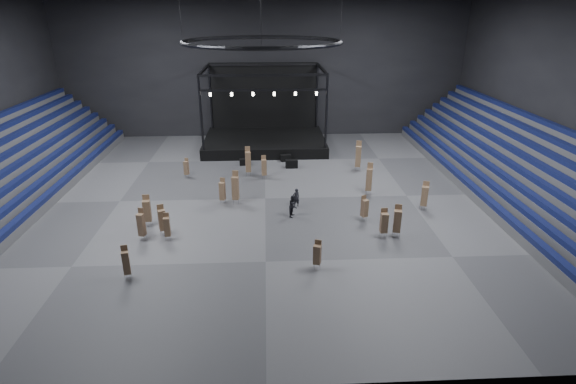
{
  "coord_description": "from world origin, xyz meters",
  "views": [
    {
      "loc": [
        0.21,
        -35.98,
        15.49
      ],
      "look_at": [
        1.89,
        -2.0,
        1.4
      ],
      "focal_mm": 28.0,
      "sensor_mm": 36.0,
      "label": 1
    }
  ],
  "objects_px": {
    "chair_stack_6": "(384,222)",
    "chair_stack_7": "(369,179)",
    "flight_case_mid": "(292,164)",
    "chair_stack_10": "(425,195)",
    "stage": "(265,134)",
    "chair_stack_13": "(358,156)",
    "man_center": "(296,198)",
    "chair_stack_9": "(222,191)",
    "crew_member": "(293,206)",
    "chair_stack_3": "(235,187)",
    "chair_stack_0": "(248,161)",
    "chair_stack_8": "(397,220)",
    "chair_stack_16": "(186,168)",
    "chair_stack_5": "(317,254)",
    "chair_stack_4": "(141,224)",
    "flight_case_left": "(245,162)",
    "chair_stack_12": "(365,208)",
    "chair_stack_15": "(147,210)",
    "chair_stack_11": "(264,167)",
    "chair_stack_1": "(167,226)",
    "chair_stack_2": "(126,262)",
    "chair_stack_14": "(162,219)",
    "flight_case_right": "(286,158)"
  },
  "relations": [
    {
      "from": "flight_case_left",
      "to": "chair_stack_3",
      "type": "relative_size",
      "value": 0.36
    },
    {
      "from": "stage",
      "to": "chair_stack_12",
      "type": "xyz_separation_m",
      "value": [
        7.69,
        -20.97,
        -0.35
      ]
    },
    {
      "from": "chair_stack_5",
      "to": "chair_stack_14",
      "type": "relative_size",
      "value": 0.84
    },
    {
      "from": "flight_case_left",
      "to": "chair_stack_11",
      "type": "relative_size",
      "value": 0.45
    },
    {
      "from": "chair_stack_7",
      "to": "chair_stack_8",
      "type": "height_order",
      "value": "chair_stack_7"
    },
    {
      "from": "chair_stack_5",
      "to": "chair_stack_1",
      "type": "bearing_deg",
      "value": 176.7
    },
    {
      "from": "chair_stack_5",
      "to": "chair_stack_14",
      "type": "bearing_deg",
      "value": 174.09
    },
    {
      "from": "flight_case_left",
      "to": "chair_stack_13",
      "type": "distance_m",
      "value": 11.85
    },
    {
      "from": "chair_stack_16",
      "to": "chair_stack_6",
      "type": "bearing_deg",
      "value": -23.04
    },
    {
      "from": "chair_stack_10",
      "to": "stage",
      "type": "bearing_deg",
      "value": 146.88
    },
    {
      "from": "flight_case_mid",
      "to": "stage",
      "type": "bearing_deg",
      "value": 108.49
    },
    {
      "from": "chair_stack_5",
      "to": "chair_stack_9",
      "type": "relative_size",
      "value": 0.86
    },
    {
      "from": "flight_case_mid",
      "to": "chair_stack_15",
      "type": "xyz_separation_m",
      "value": [
        -11.64,
        -12.82,
        0.9
      ]
    },
    {
      "from": "chair_stack_12",
      "to": "stage",
      "type": "bearing_deg",
      "value": 85.27
    },
    {
      "from": "chair_stack_9",
      "to": "chair_stack_16",
      "type": "relative_size",
      "value": 1.16
    },
    {
      "from": "flight_case_mid",
      "to": "chair_stack_10",
      "type": "relative_size",
      "value": 0.51
    },
    {
      "from": "chair_stack_11",
      "to": "chair_stack_15",
      "type": "distance_m",
      "value": 13.15
    },
    {
      "from": "chair_stack_9",
      "to": "chair_stack_11",
      "type": "bearing_deg",
      "value": 75.25
    },
    {
      "from": "stage",
      "to": "chair_stack_11",
      "type": "distance_m",
      "value": 11.3
    },
    {
      "from": "chair_stack_1",
      "to": "chair_stack_5",
      "type": "height_order",
      "value": "chair_stack_1"
    },
    {
      "from": "chair_stack_1",
      "to": "chair_stack_9",
      "type": "relative_size",
      "value": 0.91
    },
    {
      "from": "chair_stack_13",
      "to": "chair_stack_5",
      "type": "bearing_deg",
      "value": -96.86
    },
    {
      "from": "chair_stack_11",
      "to": "chair_stack_13",
      "type": "xyz_separation_m",
      "value": [
        9.5,
        1.8,
        0.38
      ]
    },
    {
      "from": "chair_stack_5",
      "to": "chair_stack_13",
      "type": "xyz_separation_m",
      "value": [
        6.14,
        18.21,
        0.52
      ]
    },
    {
      "from": "chair_stack_0",
      "to": "chair_stack_8",
      "type": "distance_m",
      "value": 17.36
    },
    {
      "from": "flight_case_left",
      "to": "chair_stack_11",
      "type": "height_order",
      "value": "chair_stack_11"
    },
    {
      "from": "flight_case_left",
      "to": "chair_stack_12",
      "type": "bearing_deg",
      "value": -54.48
    },
    {
      "from": "flight_case_mid",
      "to": "chair_stack_8",
      "type": "distance_m",
      "value": 16.87
    },
    {
      "from": "flight_case_mid",
      "to": "chair_stack_11",
      "type": "xyz_separation_m",
      "value": [
        -2.85,
        -3.04,
        0.78
      ]
    },
    {
      "from": "chair_stack_1",
      "to": "chair_stack_6",
      "type": "bearing_deg",
      "value": -7.24
    },
    {
      "from": "chair_stack_8",
      "to": "chair_stack_13",
      "type": "distance_m",
      "value": 14.22
    },
    {
      "from": "chair_stack_0",
      "to": "chair_stack_4",
      "type": "bearing_deg",
      "value": -125.53
    },
    {
      "from": "stage",
      "to": "chair_stack_3",
      "type": "distance_m",
      "value": 17.39
    },
    {
      "from": "chair_stack_7",
      "to": "flight_case_right",
      "type": "bearing_deg",
      "value": 142.83
    },
    {
      "from": "chair_stack_1",
      "to": "chair_stack_4",
      "type": "bearing_deg",
      "value": 171.47
    },
    {
      "from": "chair_stack_8",
      "to": "flight_case_right",
      "type": "bearing_deg",
      "value": 125.69
    },
    {
      "from": "chair_stack_6",
      "to": "chair_stack_7",
      "type": "distance_m",
      "value": 7.99
    },
    {
      "from": "chair_stack_9",
      "to": "crew_member",
      "type": "distance_m",
      "value": 6.45
    },
    {
      "from": "flight_case_mid",
      "to": "chair_stack_7",
      "type": "height_order",
      "value": "chair_stack_7"
    },
    {
      "from": "chair_stack_3",
      "to": "chair_stack_14",
      "type": "xyz_separation_m",
      "value": [
        -4.98,
        -5.36,
        -0.24
      ]
    },
    {
      "from": "chair_stack_13",
      "to": "crew_member",
      "type": "xyz_separation_m",
      "value": [
        -7.19,
        -10.41,
        -0.69
      ]
    },
    {
      "from": "flight_case_mid",
      "to": "chair_stack_11",
      "type": "relative_size",
      "value": 0.54
    },
    {
      "from": "chair_stack_1",
      "to": "chair_stack_8",
      "type": "height_order",
      "value": "chair_stack_8"
    },
    {
      "from": "chair_stack_2",
      "to": "chair_stack_6",
      "type": "xyz_separation_m",
      "value": [
        16.98,
        4.5,
        0.04
      ]
    },
    {
      "from": "chair_stack_4",
      "to": "chair_stack_10",
      "type": "bearing_deg",
      "value": 24.38
    },
    {
      "from": "chair_stack_10",
      "to": "chair_stack_16",
      "type": "relative_size",
      "value": 1.24
    },
    {
      "from": "chair_stack_0",
      "to": "chair_stack_4",
      "type": "relative_size",
      "value": 1.2
    },
    {
      "from": "chair_stack_13",
      "to": "man_center",
      "type": "distance_m",
      "value": 10.97
    },
    {
      "from": "chair_stack_6",
      "to": "chair_stack_10",
      "type": "distance_m",
      "value": 6.33
    },
    {
      "from": "chair_stack_4",
      "to": "chair_stack_12",
      "type": "height_order",
      "value": "chair_stack_4"
    }
  ]
}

